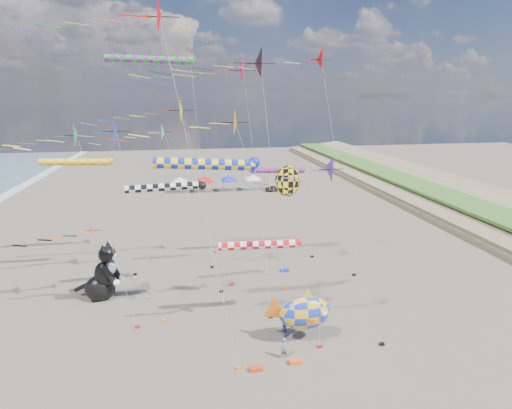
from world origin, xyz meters
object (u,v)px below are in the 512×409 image
Objects in this scene: cat_inflatable at (102,270)px; child_blue at (285,331)px; person_adult at (284,348)px; child_green at (285,327)px; fish_inflatable at (304,313)px; parked_car at (274,188)px.

cat_inflatable is 5.40× the size of child_blue.
person_adult reaches higher than child_green.
fish_inflatable is (16.97, -10.29, -0.35)m from cat_inflatable.
child_blue is at bearing 144.77° from fish_inflatable.
child_blue is (15.70, -9.39, -2.37)m from cat_inflatable.
person_adult is 1.51× the size of child_blue.
person_adult is 0.46× the size of parked_car.
child_blue is at bearing -12.06° from cat_inflatable.
parked_car is at bearing 21.26° from child_blue.
fish_inflatable reaches higher than child_green.
fish_inflatable reaches higher than child_blue.
person_adult reaches higher than child_blue.
child_blue is at bearing -104.02° from child_green.
person_adult is at bearing -162.76° from child_blue.
fish_inflatable is at bearing -12.40° from cat_inflatable.
cat_inflatable is at bearing 135.33° from person_adult.
child_green is at bearing 167.54° from parked_car.
cat_inflatable is at bearing 146.85° from parked_car.
child_green is 1.13× the size of child_blue.
fish_inflatable is 5.22× the size of child_blue.
fish_inflatable is 3.20m from person_adult.
cat_inflatable reaches higher than person_adult.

